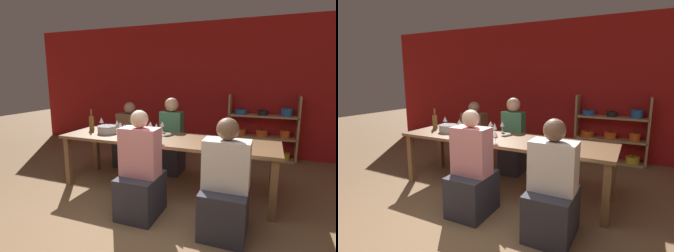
% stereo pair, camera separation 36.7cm
% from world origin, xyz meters
% --- Properties ---
extents(wall_back_red, '(8.80, 0.06, 2.70)m').
position_xyz_m(wall_back_red, '(0.00, 3.83, 1.35)').
color(wall_back_red, '#A31919').
rests_on(wall_back_red, ground_plane).
extents(shelf_unit, '(1.28, 0.30, 1.24)m').
position_xyz_m(shelf_unit, '(1.07, 3.63, 0.48)').
color(shelf_unit, tan).
rests_on(shelf_unit, ground_plane).
extents(dining_table, '(2.98, 0.83, 0.76)m').
position_xyz_m(dining_table, '(-0.13, 1.60, 0.68)').
color(dining_table, brown).
rests_on(dining_table, ground_plane).
extents(mixing_bowl, '(0.29, 0.29, 0.11)m').
position_xyz_m(mixing_bowl, '(-1.07, 1.59, 0.82)').
color(mixing_bowl, '#B7BABC').
rests_on(mixing_bowl, dining_table).
extents(wine_bottle_green, '(0.08, 0.08, 0.33)m').
position_xyz_m(wine_bottle_green, '(-1.43, 1.69, 0.89)').
color(wine_bottle_green, brown).
rests_on(wine_bottle_green, dining_table).
extents(wine_bottle_dark, '(0.08, 0.08, 0.29)m').
position_xyz_m(wine_bottle_dark, '(-0.73, 1.75, 0.87)').
color(wine_bottle_dark, '#1E4C23').
rests_on(wine_bottle_dark, dining_table).
extents(wine_glass_red_a, '(0.07, 0.07, 0.16)m').
position_xyz_m(wine_glass_red_a, '(-0.08, 1.30, 0.87)').
color(wine_glass_red_a, white).
rests_on(wine_glass_red_a, dining_table).
extents(wine_glass_white_a, '(0.07, 0.07, 0.18)m').
position_xyz_m(wine_glass_white_a, '(-0.30, 1.67, 0.89)').
color(wine_glass_white_a, white).
rests_on(wine_glass_white_a, dining_table).
extents(wine_glass_red_b, '(0.07, 0.07, 0.18)m').
position_xyz_m(wine_glass_red_b, '(-1.37, 1.87, 0.89)').
color(wine_glass_red_b, white).
rests_on(wine_glass_red_b, dining_table).
extents(wine_glass_white_b, '(0.07, 0.07, 0.16)m').
position_xyz_m(wine_glass_white_b, '(-1.05, 1.84, 0.87)').
color(wine_glass_white_b, white).
rests_on(wine_glass_white_b, dining_table).
extents(wine_glass_red_c, '(0.07, 0.07, 0.17)m').
position_xyz_m(wine_glass_red_c, '(-0.33, 1.96, 0.88)').
color(wine_glass_red_c, white).
rests_on(wine_glass_red_c, dining_table).
extents(wine_glass_empty_a, '(0.07, 0.07, 0.17)m').
position_xyz_m(wine_glass_empty_a, '(-0.89, 1.67, 0.88)').
color(wine_glass_empty_a, white).
rests_on(wine_glass_empty_a, dining_table).
extents(wine_glass_red_d, '(0.06, 0.06, 0.16)m').
position_xyz_m(wine_glass_red_d, '(0.71, 1.41, 0.87)').
color(wine_glass_red_d, white).
rests_on(wine_glass_red_d, dining_table).
extents(wine_glass_red_e, '(0.07, 0.07, 0.17)m').
position_xyz_m(wine_glass_red_e, '(-0.39, 1.68, 0.87)').
color(wine_glass_red_e, white).
rests_on(wine_glass_red_e, dining_table).
extents(wine_glass_empty_b, '(0.07, 0.07, 0.18)m').
position_xyz_m(wine_glass_empty_b, '(-0.52, 1.41, 0.89)').
color(wine_glass_empty_b, white).
rests_on(wine_glass_empty_b, dining_table).
extents(wine_glass_empty_c, '(0.08, 0.08, 0.16)m').
position_xyz_m(wine_glass_empty_c, '(-0.51, 1.92, 0.87)').
color(wine_glass_empty_c, white).
rests_on(wine_glass_empty_c, dining_table).
extents(wine_glass_empty_d, '(0.08, 0.08, 0.15)m').
position_xyz_m(wine_glass_empty_d, '(-0.79, 1.61, 0.87)').
color(wine_glass_empty_d, white).
rests_on(wine_glass_empty_d, dining_table).
extents(cell_phone, '(0.12, 0.17, 0.01)m').
position_xyz_m(cell_phone, '(-0.13, 1.73, 0.76)').
color(cell_phone, black).
rests_on(cell_phone, dining_table).
extents(person_near_a, '(0.45, 0.57, 1.20)m').
position_xyz_m(person_near_a, '(0.82, 0.85, 0.43)').
color(person_near_a, '#2D2D38').
rests_on(person_near_a, ground_plane).
extents(person_far_a, '(0.45, 0.56, 1.15)m').
position_xyz_m(person_far_a, '(-1.13, 2.39, 0.41)').
color(person_far_a, '#2D2D38').
rests_on(person_far_a, ground_plane).
extents(person_near_b, '(0.43, 0.54, 1.23)m').
position_xyz_m(person_near_b, '(-0.14, 0.86, 0.45)').
color(person_near_b, '#2D2D38').
rests_on(person_near_b, ground_plane).
extents(person_far_b, '(0.36, 0.45, 1.26)m').
position_xyz_m(person_far_b, '(-0.30, 2.30, 0.48)').
color(person_far_b, '#2D2D38').
rests_on(person_far_b, ground_plane).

